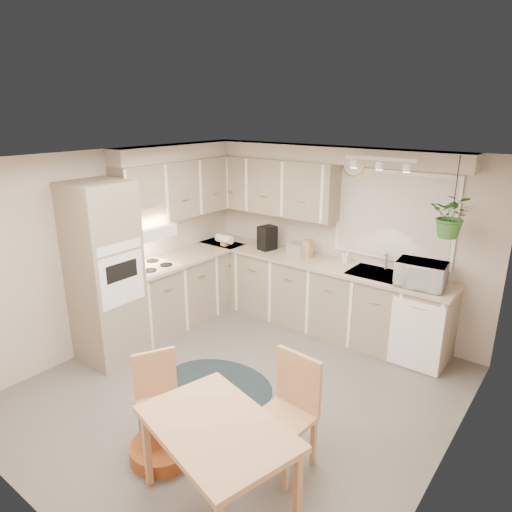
{
  "coord_description": "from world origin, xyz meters",
  "views": [
    {
      "loc": [
        2.66,
        -3.19,
        2.84
      ],
      "look_at": [
        -0.21,
        0.55,
        1.31
      ],
      "focal_mm": 32.0,
      "sensor_mm": 36.0,
      "label": 1
    }
  ],
  "objects_px": {
    "chair_left": "(161,405)",
    "pet_bed": "(162,450)",
    "microwave": "(421,272)",
    "chair_back": "(283,416)",
    "braided_rug": "(218,384)",
    "dining_table": "(218,466)"
  },
  "relations": [
    {
      "from": "braided_rug",
      "to": "chair_left",
      "type": "bearing_deg",
      "value": -75.64
    },
    {
      "from": "chair_back",
      "to": "microwave",
      "type": "xyz_separation_m",
      "value": [
        0.27,
        2.31,
        0.64
      ]
    },
    {
      "from": "dining_table",
      "to": "braided_rug",
      "type": "relative_size",
      "value": 0.91
    },
    {
      "from": "chair_left",
      "to": "braided_rug",
      "type": "bearing_deg",
      "value": -138.09
    },
    {
      "from": "microwave",
      "to": "chair_left",
      "type": "bearing_deg",
      "value": -119.89
    },
    {
      "from": "chair_left",
      "to": "braided_rug",
      "type": "relative_size",
      "value": 0.68
    },
    {
      "from": "dining_table",
      "to": "pet_bed",
      "type": "bearing_deg",
      "value": 173.34
    },
    {
      "from": "pet_bed",
      "to": "chair_back",
      "type": "bearing_deg",
      "value": 31.86
    },
    {
      "from": "dining_table",
      "to": "braided_rug",
      "type": "distance_m",
      "value": 1.61
    },
    {
      "from": "chair_left",
      "to": "pet_bed",
      "type": "height_order",
      "value": "chair_left"
    },
    {
      "from": "chair_left",
      "to": "braided_rug",
      "type": "height_order",
      "value": "chair_left"
    },
    {
      "from": "chair_left",
      "to": "microwave",
      "type": "bearing_deg",
      "value": -176.43
    },
    {
      "from": "chair_left",
      "to": "pet_bed",
      "type": "distance_m",
      "value": 0.38
    },
    {
      "from": "chair_left",
      "to": "microwave",
      "type": "height_order",
      "value": "microwave"
    },
    {
      "from": "pet_bed",
      "to": "braided_rug",
      "type": "bearing_deg",
      "value": 107.48
    },
    {
      "from": "pet_bed",
      "to": "microwave",
      "type": "height_order",
      "value": "microwave"
    },
    {
      "from": "dining_table",
      "to": "chair_back",
      "type": "relative_size",
      "value": 1.19
    },
    {
      "from": "pet_bed",
      "to": "chair_left",
      "type": "bearing_deg",
      "value": 133.03
    },
    {
      "from": "braided_rug",
      "to": "microwave",
      "type": "bearing_deg",
      "value": 50.15
    },
    {
      "from": "dining_table",
      "to": "microwave",
      "type": "bearing_deg",
      "value": 81.95
    },
    {
      "from": "chair_back",
      "to": "pet_bed",
      "type": "distance_m",
      "value": 1.1
    },
    {
      "from": "chair_back",
      "to": "pet_bed",
      "type": "height_order",
      "value": "chair_back"
    }
  ]
}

